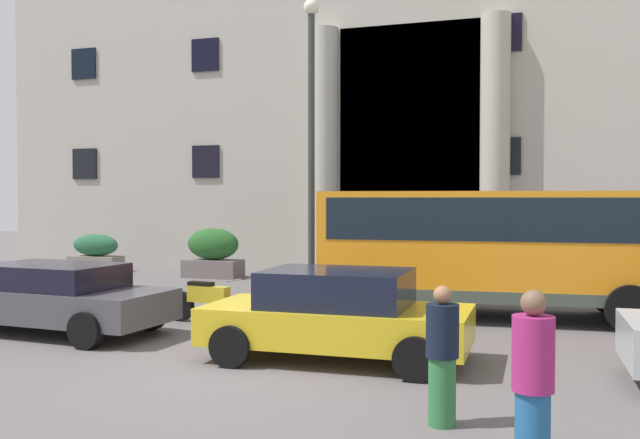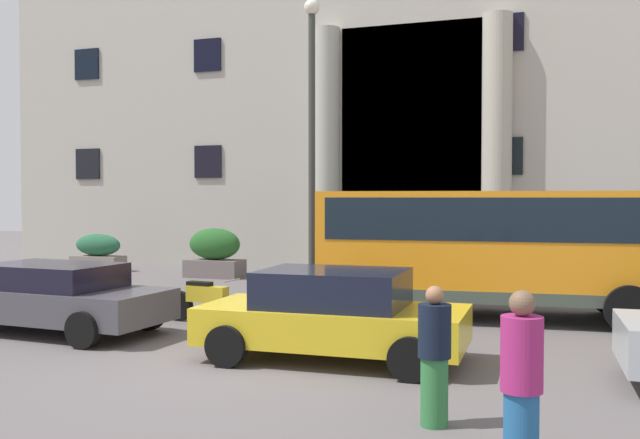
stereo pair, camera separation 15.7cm
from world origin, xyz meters
name	(u,v)px [view 2 (the right image)]	position (x,y,z in m)	size (l,w,h in m)	color
ground_plane	(247,370)	(0.00, 0.00, -0.06)	(80.00, 64.00, 0.12)	#5F5959
office_building_facade	(447,37)	(0.00, 17.48, 8.52)	(32.00, 9.70, 17.06)	#B0AC9F
orange_minibus	(493,242)	(2.98, 5.50, 1.57)	(7.15, 3.17, 2.61)	orange
hedge_planter_east	(98,253)	(-10.56, 10.55, 0.60)	(1.79, 0.75, 1.25)	gray
hedge_planter_entrance_left	(215,254)	(-5.96, 10.20, 0.74)	(1.79, 0.86, 1.53)	#6A5E5E
hedge_planter_far_west	(345,255)	(-1.91, 10.87, 0.74)	(1.49, 0.71, 1.54)	slate
parked_sedan_far	(333,314)	(1.08, 0.79, 0.71)	(4.07, 2.11, 1.38)	gold
parked_coupe_end	(52,296)	(-4.50, 1.15, 0.67)	(4.50, 2.17, 1.27)	#46454B
scooter_by_planter	(55,289)	(-6.26, 3.32, 0.46)	(2.09, 0.55, 0.89)	black
motorcycle_far_end	(205,300)	(-2.31, 2.97, 0.46)	(1.96, 0.55, 0.89)	black
pedestrian_child_trailing	(434,356)	(3.11, -1.80, 0.77)	(0.36, 0.36, 1.54)	#2E713A
pedestrian_man_crossing	(521,389)	(4.11, -3.20, 0.86)	(0.36, 0.36, 1.71)	#21598F
lamppost_plaza_centre	(312,123)	(-1.91, 7.96, 4.44)	(0.40, 0.40, 7.62)	#373A35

